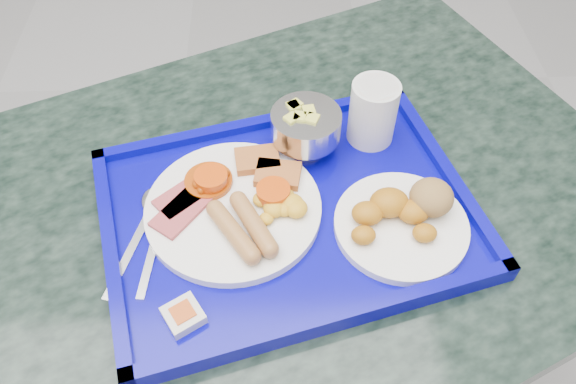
# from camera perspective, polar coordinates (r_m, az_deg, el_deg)

# --- Properties ---
(table) EXTENTS (1.31, 1.12, 0.69)m
(table) POSITION_cam_1_polar(r_m,az_deg,el_deg) (0.95, -2.50, -7.93)
(table) COLOR gray
(table) RESTS_ON floor
(tray) EXTENTS (0.57, 0.48, 0.03)m
(tray) POSITION_cam_1_polar(r_m,az_deg,el_deg) (0.78, 0.00, -2.18)
(tray) COLOR #05039A
(tray) RESTS_ON table
(main_plate) EXTENTS (0.24, 0.24, 0.04)m
(main_plate) POSITION_cam_1_polar(r_m,az_deg,el_deg) (0.77, -5.04, -1.29)
(main_plate) COLOR white
(main_plate) RESTS_ON tray
(bread_plate) EXTENTS (0.18, 0.18, 0.06)m
(bread_plate) POSITION_cam_1_polar(r_m,az_deg,el_deg) (0.76, 11.75, -2.42)
(bread_plate) COLOR white
(bread_plate) RESTS_ON tray
(fruit_bowl) EXTENTS (0.10, 0.10, 0.07)m
(fruit_bowl) POSITION_cam_1_polar(r_m,az_deg,el_deg) (0.82, 1.79, 6.74)
(fruit_bowl) COLOR #BABABD
(fruit_bowl) RESTS_ON tray
(juice_cup) EXTENTS (0.07, 0.07, 0.10)m
(juice_cup) POSITION_cam_1_polar(r_m,az_deg,el_deg) (0.84, 8.65, 8.18)
(juice_cup) COLOR silver
(juice_cup) RESTS_ON tray
(spoon) EXTENTS (0.04, 0.18, 0.01)m
(spoon) POSITION_cam_1_polar(r_m,az_deg,el_deg) (0.79, -13.66, -2.16)
(spoon) COLOR #BABABD
(spoon) RESTS_ON tray
(knife) EXTENTS (0.05, 0.16, 0.00)m
(knife) POSITION_cam_1_polar(r_m,az_deg,el_deg) (0.76, -15.52, -5.45)
(knife) COLOR #BABABD
(knife) RESTS_ON tray
(jam_packet) EXTENTS (0.06, 0.06, 0.02)m
(jam_packet) POSITION_cam_1_polar(r_m,az_deg,el_deg) (0.69, -10.58, -12.19)
(jam_packet) COLOR silver
(jam_packet) RESTS_ON tray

